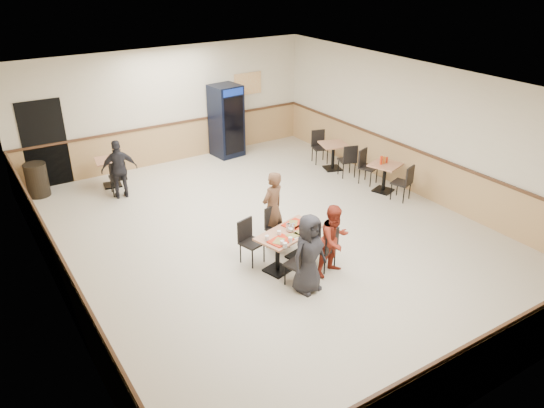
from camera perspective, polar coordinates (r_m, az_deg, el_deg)
ground at (r=10.58m, az=-0.10°, el=-3.50°), size 10.00×10.00×0.00m
room_shell at (r=13.16m, az=0.46°, el=5.31°), size 10.00×10.00×10.00m
main_table at (r=9.48m, az=1.85°, el=-4.18°), size 1.36×0.93×0.67m
main_chairs at (r=9.46m, az=1.67°, el=-4.39°), size 1.45×1.70×0.84m
diner_woman_left at (r=8.68m, az=3.97°, el=-5.37°), size 0.74×0.55×1.39m
diner_woman_right at (r=9.19m, az=6.72°, el=-3.88°), size 0.70×0.58×1.30m
diner_man_opposite at (r=10.04m, az=0.06°, el=-0.46°), size 0.62×0.50×1.47m
lone_diner at (r=12.47m, az=-16.09°, el=3.61°), size 0.85×0.47×1.37m
tabletop_clutter at (r=9.33m, az=2.12°, el=-2.98°), size 1.11×0.82×0.12m
side_table_near at (r=12.65m, az=12.02°, el=3.26°), size 0.81×0.81×0.68m
side_table_near_chair_south at (r=12.31m, az=13.75°, el=2.33°), size 0.51×0.51×0.87m
side_table_near_chair_north at (r=13.02m, az=10.36°, el=3.96°), size 0.51×0.51×0.87m
side_table_far at (r=13.77m, az=6.60°, el=5.55°), size 0.81×0.81×0.69m
side_table_far_chair_south at (r=13.38m, az=8.08°, el=4.76°), size 0.51×0.51×0.88m
side_table_far_chair_north at (r=14.18m, az=5.19°, el=6.13°), size 0.51×0.51×0.88m
condiment_caddy at (r=12.55m, az=11.89°, el=4.64°), size 0.23×0.06×0.20m
back_table at (r=13.25m, az=-16.99°, el=3.70°), size 0.72×0.72×0.68m
back_table_chair_lone at (r=12.77m, az=-16.26°, el=2.86°), size 0.45×0.45×0.86m
pepsi_cooler at (r=14.58m, az=-4.93°, el=8.90°), size 0.81×0.82×1.95m
trash_bin at (r=13.31m, az=-23.96°, el=2.39°), size 0.50×0.50×0.78m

